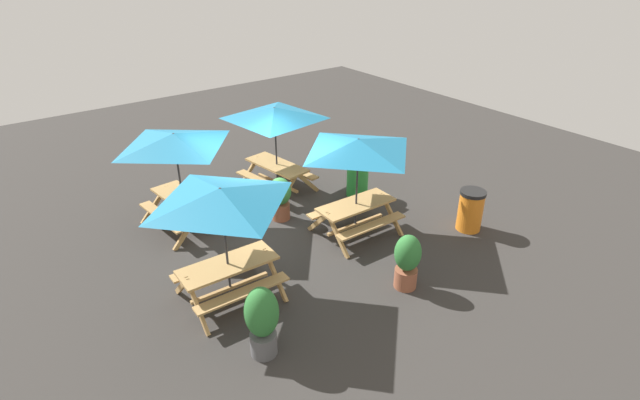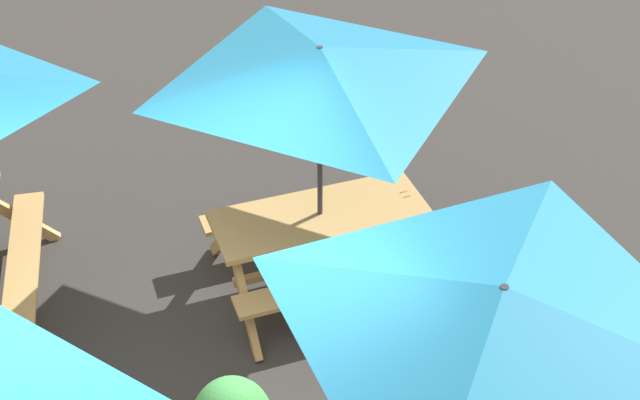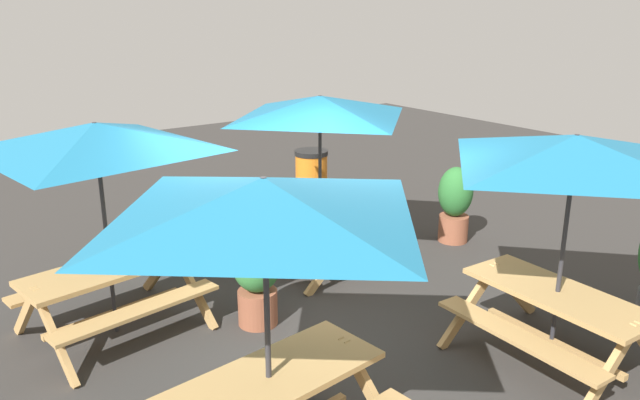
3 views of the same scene
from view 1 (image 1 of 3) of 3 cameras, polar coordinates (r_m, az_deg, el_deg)
ground_plane at (r=11.73m, az=-6.06°, el=-3.30°), size 24.00×24.00×0.00m
picnic_table_0 at (r=11.37m, az=-16.23°, el=5.85°), size 2.20×2.20×2.34m
picnic_table_1 at (r=8.67m, az=-11.18°, el=-0.50°), size 2.07×2.07×2.34m
picnic_table_2 at (r=10.65m, az=4.37°, el=5.42°), size 2.06×2.06×2.34m
picnic_table_3 at (r=12.73m, az=-5.19°, el=9.17°), size 2.80×2.80×2.34m
trash_bin_green at (r=13.03m, az=4.30°, el=2.56°), size 0.59×0.59×0.98m
trash_bin_orange at (r=11.95m, az=16.82°, el=-1.10°), size 0.59×0.59×0.98m
potted_plant_0 at (r=11.85m, az=-4.58°, el=0.35°), size 0.54×0.54×1.07m
potted_plant_1 at (r=8.11m, az=-6.65°, el=-13.37°), size 0.55×0.55×1.30m
potted_plant_2 at (r=9.66m, az=9.94°, el=-6.78°), size 0.51×0.51×1.15m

